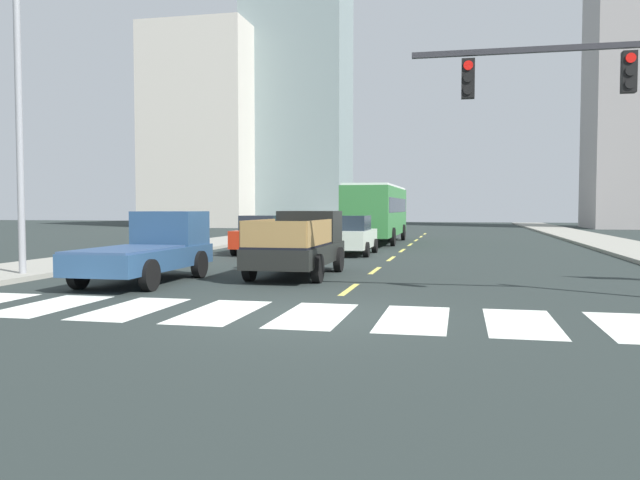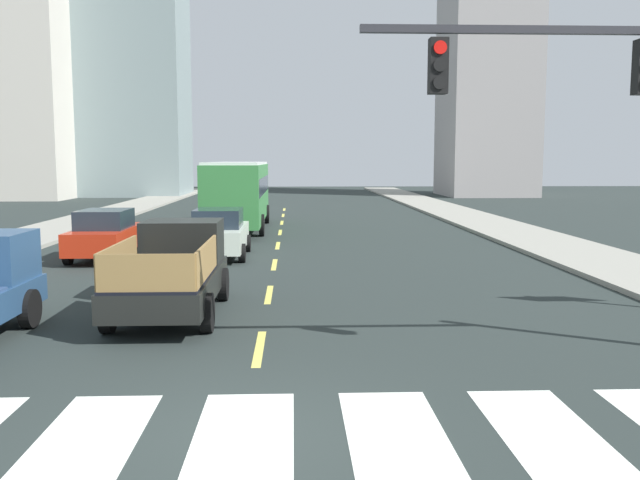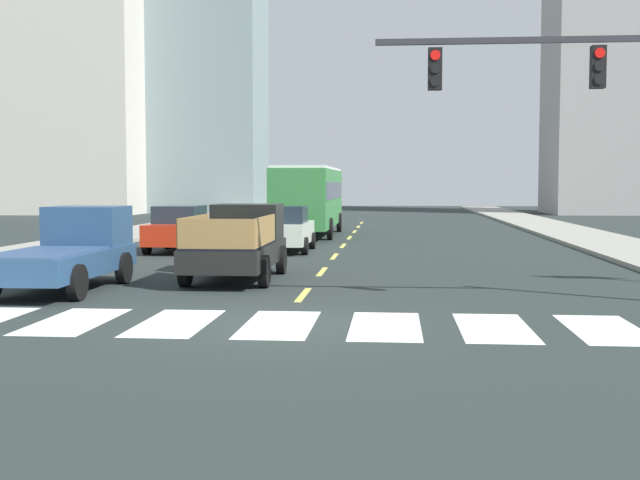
{
  "view_description": "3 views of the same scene",
  "coord_description": "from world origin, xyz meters",
  "views": [
    {
      "loc": [
        2.74,
        -11.98,
        2.08
      ],
      "look_at": [
        -1.84,
        8.94,
        0.99
      ],
      "focal_mm": 36.13,
      "sensor_mm": 36.0,
      "label": 1
    },
    {
      "loc": [
        0.63,
        -8.15,
        3.42
      ],
      "look_at": [
        1.26,
        7.81,
        1.54
      ],
      "focal_mm": 38.2,
      "sensor_mm": 36.0,
      "label": 2
    },
    {
      "loc": [
        2.04,
        -14.62,
        2.54
      ],
      "look_at": [
        0.16,
        6.53,
        1.08
      ],
      "focal_mm": 46.4,
      "sensor_mm": 36.0,
      "label": 3
    }
  ],
  "objects": [
    {
      "name": "pickup_dark",
      "position": [
        -5.75,
        4.64,
        0.92
      ],
      "size": [
        2.18,
        5.2,
        1.96
      ],
      "rotation": [
        0.0,
        0.0,
        0.01
      ],
      "color": "navy",
      "rests_on": "ground"
    },
    {
      "name": "crosswalk_stripe_4",
      "position": [
        0.0,
        0.0,
        0.0
      ],
      "size": [
        1.25,
        3.04,
        0.01
      ],
      "primitive_type": "cube",
      "color": "white",
      "rests_on": "ground"
    },
    {
      "name": "streetlight_left",
      "position": [
        -9.61,
        4.47,
        4.97
      ],
      "size": [
        2.2,
        0.28,
        9.0
      ],
      "color": "gray",
      "rests_on": "ground"
    },
    {
      "name": "crosswalk_stripe_2",
      "position": [
        -3.82,
        0.0,
        0.0
      ],
      "size": [
        1.25,
        3.04,
        0.01
      ],
      "primitive_type": "cube",
      "color": "white",
      "rests_on": "ground"
    },
    {
      "name": "pickup_stakebed",
      "position": [
        -2.07,
        7.19,
        0.94
      ],
      "size": [
        2.18,
        5.2,
        1.96
      ],
      "rotation": [
        0.0,
        0.0,
        0.03
      ],
      "color": "black",
      "rests_on": "ground"
    },
    {
      "name": "lane_dash_2",
      "position": [
        0.0,
        14.0,
        0.0
      ],
      "size": [
        0.16,
        2.4,
        0.01
      ],
      "primitive_type": "cube",
      "color": "#D8C956",
      "rests_on": "ground"
    },
    {
      "name": "lane_dash_4",
      "position": [
        0.0,
        24.0,
        0.0
      ],
      "size": [
        0.16,
        2.4,
        0.01
      ],
      "primitive_type": "cube",
      "color": "#D8C956",
      "rests_on": "ground"
    },
    {
      "name": "lane_dash_7",
      "position": [
        0.0,
        39.0,
        0.0
      ],
      "size": [
        0.16,
        2.4,
        0.01
      ],
      "primitive_type": "cube",
      "color": "#D8C956",
      "rests_on": "ground"
    },
    {
      "name": "crosswalk_stripe_6",
      "position": [
        3.82,
        0.0,
        0.0
      ],
      "size": [
        1.25,
        3.04,
        0.01
      ],
      "primitive_type": "cube",
      "color": "white",
      "rests_on": "ground"
    },
    {
      "name": "lane_dash_1",
      "position": [
        0.0,
        9.0,
        0.0
      ],
      "size": [
        0.16,
        2.4,
        0.01
      ],
      "primitive_type": "cube",
      "color": "#D8C956",
      "rests_on": "ground"
    },
    {
      "name": "crosswalk_stripe_7",
      "position": [
        5.73,
        0.0,
        0.0
      ],
      "size": [
        1.25,
        3.04,
        0.01
      ],
      "primitive_type": "cube",
      "color": "white",
      "rests_on": "ground"
    },
    {
      "name": "sedan_near_left",
      "position": [
        -5.87,
        15.55,
        0.86
      ],
      "size": [
        2.02,
        4.4,
        1.72
      ],
      "rotation": [
        0.0,
        0.0,
        0.04
      ],
      "color": "#B82811",
      "rests_on": "ground"
    },
    {
      "name": "lane_dash_3",
      "position": [
        0.0,
        19.0,
        0.0
      ],
      "size": [
        0.16,
        2.4,
        0.01
      ],
      "primitive_type": "cube",
      "color": "#D8C956",
      "rests_on": "ground"
    },
    {
      "name": "ground_plane",
      "position": [
        0.0,
        0.0,
        0.0
      ],
      "size": [
        160.0,
        160.0,
        0.0
      ],
      "primitive_type": "plane",
      "color": "#252E2C"
    },
    {
      "name": "block_mid_left",
      "position": [
        -15.29,
        58.72,
        14.56
      ],
      "size": [
        11.11,
        8.93,
        29.11
      ],
      "primitive_type": "cube",
      "color": "gray",
      "rests_on": "ground"
    },
    {
      "name": "sidewalk_left",
      "position": [
        -10.91,
        18.0,
        0.07
      ],
      "size": [
        3.62,
        110.0,
        0.15
      ],
      "primitive_type": "cube",
      "color": "gray",
      "rests_on": "ground"
    },
    {
      "name": "crosswalk_stripe_3",
      "position": [
        -1.91,
        0.0,
        0.0
      ],
      "size": [
        1.25,
        3.04,
        0.01
      ],
      "primitive_type": "cube",
      "color": "white",
      "rests_on": "ground"
    },
    {
      "name": "sedan_near_right",
      "position": [
        -1.99,
        15.83,
        0.86
      ],
      "size": [
        2.02,
        4.4,
        1.72
      ],
      "rotation": [
        0.0,
        0.0,
        0.02
      ],
      "color": "silver",
      "rests_on": "ground"
    },
    {
      "name": "lane_dash_6",
      "position": [
        0.0,
        34.0,
        0.0
      ],
      "size": [
        0.16,
        2.4,
        0.01
      ],
      "primitive_type": "cube",
      "color": "#D8C956",
      "rests_on": "ground"
    },
    {
      "name": "city_bus",
      "position": [
        -2.05,
        25.38,
        1.95
      ],
      "size": [
        2.72,
        10.8,
        3.32
      ],
      "rotation": [
        0.0,
        0.0,
        -0.03
      ],
      "color": "#337A3B",
      "rests_on": "ground"
    },
    {
      "name": "lane_dash_5",
      "position": [
        0.0,
        29.0,
        0.0
      ],
      "size": [
        0.16,
        2.4,
        0.01
      ],
      "primitive_type": "cube",
      "color": "#D8C956",
      "rests_on": "ground"
    },
    {
      "name": "crosswalk_stripe_1",
      "position": [
        -5.73,
        0.0,
        0.0
      ],
      "size": [
        1.25,
        3.04,
        0.01
      ],
      "primitive_type": "cube",
      "color": "white",
      "rests_on": "ground"
    },
    {
      "name": "crosswalk_stripe_5",
      "position": [
        1.91,
        0.0,
        0.0
      ],
      "size": [
        1.25,
        3.04,
        0.01
      ],
      "primitive_type": "cube",
      "color": "white",
      "rests_on": "ground"
    },
    {
      "name": "block_mid_right",
      "position": [
        -24.56,
        54.12,
        10.63
      ],
      "size": [
        11.24,
        10.11,
        21.26
      ],
      "primitive_type": "cube",
      "color": "beige",
      "rests_on": "ground"
    },
    {
      "name": "lane_dash_0",
      "position": [
        0.0,
        4.0,
        0.0
      ],
      "size": [
        0.16,
        2.4,
        0.01
      ],
      "primitive_type": "cube",
      "color": "#D8C956",
      "rests_on": "ground"
    }
  ]
}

